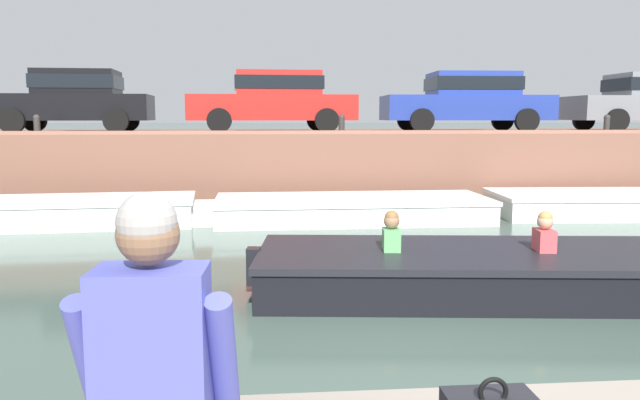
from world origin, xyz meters
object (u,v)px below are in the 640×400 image
(motorboat_passing, at_px, (498,272))
(mooring_bollard_mid, at_px, (342,123))
(mooring_bollard_west, at_px, (37,124))
(boat_moored_west_white, at_px, (44,212))
(car_leftmost_black, at_px, (75,98))
(boat_moored_east_white, at_px, (623,204))
(boat_moored_central_white, at_px, (339,209))
(mooring_bollard_east, at_px, (607,123))
(car_left_inner_red, at_px, (274,99))
(car_centre_blue, at_px, (468,99))
(person_seated_left, at_px, (156,368))

(motorboat_passing, distance_m, mooring_bollard_mid, 7.59)
(mooring_bollard_west, bearing_deg, mooring_bollard_mid, 0.00)
(boat_moored_west_white, xyz_separation_m, car_leftmost_black, (-0.40, 3.79, 2.31))
(boat_moored_east_white, bearing_deg, boat_moored_central_white, -178.61)
(boat_moored_east_white, relative_size, car_leftmost_black, 1.58)
(mooring_bollard_west, bearing_deg, mooring_bollard_east, 0.00)
(boat_moored_central_white, height_order, car_left_inner_red, car_left_inner_red)
(mooring_bollard_mid, bearing_deg, mooring_bollard_east, 0.00)
(boat_moored_west_white, xyz_separation_m, mooring_bollard_mid, (6.10, 1.98, 1.70))
(boat_moored_east_white, bearing_deg, car_centre_blue, 124.43)
(boat_moored_east_white, distance_m, car_leftmost_black, 13.16)
(car_leftmost_black, distance_m, person_seated_left, 14.94)
(boat_moored_west_white, xyz_separation_m, boat_moored_east_white, (12.07, 0.30, -0.02))
(mooring_bollard_east, bearing_deg, boat_moored_east_white, -105.56)
(motorboat_passing, height_order, car_left_inner_red, car_left_inner_red)
(motorboat_passing, relative_size, mooring_bollard_mid, 14.53)
(car_left_inner_red, relative_size, car_centre_blue, 0.99)
(car_centre_blue, height_order, person_seated_left, car_centre_blue)
(motorboat_passing, distance_m, mooring_bollard_east, 9.27)
(motorboat_passing, bearing_deg, mooring_bollard_east, 53.50)
(mooring_bollard_mid, bearing_deg, mooring_bollard_west, 180.00)
(car_left_inner_red, relative_size, mooring_bollard_east, 9.70)
(boat_moored_west_white, xyz_separation_m, car_centre_blue, (9.68, 3.79, 2.31))
(car_centre_blue, height_order, mooring_bollard_mid, car_centre_blue)
(boat_moored_central_white, height_order, person_seated_left, person_seated_left)
(car_centre_blue, distance_m, mooring_bollard_west, 10.57)
(mooring_bollard_east, relative_size, person_seated_left, 0.46)
(boat_moored_east_white, distance_m, motorboat_passing, 7.51)
(mooring_bollard_mid, height_order, mooring_bollard_east, same)
(car_leftmost_black, xyz_separation_m, car_left_inner_red, (4.97, 0.00, 0.00))
(boat_moored_central_white, bearing_deg, car_centre_blue, 43.38)
(boat_moored_central_white, xyz_separation_m, car_leftmost_black, (-6.23, 3.64, 2.34))
(car_centre_blue, bearing_deg, boat_moored_central_white, -136.62)
(boat_moored_west_white, bearing_deg, car_centre_blue, 21.38)
(boat_moored_west_white, xyz_separation_m, motorboat_passing, (7.11, -5.35, 0.00))
(car_leftmost_black, xyz_separation_m, mooring_bollard_mid, (6.50, -1.81, -0.60))
(car_centre_blue, relative_size, mooring_bollard_east, 9.81)
(mooring_bollard_west, bearing_deg, car_left_inner_red, 18.90)
(car_left_inner_red, bearing_deg, mooring_bollard_west, -161.10)
(motorboat_passing, distance_m, car_left_inner_red, 9.76)
(mooring_bollard_mid, height_order, person_seated_left, mooring_bollard_mid)
(car_centre_blue, xyz_separation_m, mooring_bollard_mid, (-3.57, -1.81, -0.61))
(mooring_bollard_west, bearing_deg, car_leftmost_black, 80.04)
(car_left_inner_red, xyz_separation_m, car_centre_blue, (5.11, -0.01, 0.00))
(car_centre_blue, xyz_separation_m, person_seated_left, (-5.72, -14.23, -1.27))
(boat_moored_central_white, bearing_deg, car_leftmost_black, 149.67)
(boat_moored_west_white, relative_size, boat_moored_east_white, 1.03)
(car_leftmost_black, xyz_separation_m, car_centre_blue, (10.08, -0.01, 0.00))
(boat_moored_west_white, bearing_deg, car_leftmost_black, 96.06)
(motorboat_passing, xyz_separation_m, car_leftmost_black, (-7.51, 9.14, 2.30))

